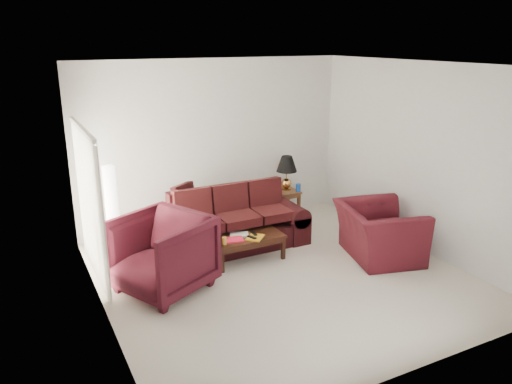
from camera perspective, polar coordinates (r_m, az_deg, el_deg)
floor at (r=7.40m, az=3.03°, el=-9.55°), size 5.00×5.00×0.00m
blinds at (r=7.41m, az=-18.57°, el=-1.39°), size 0.10×2.00×2.16m
sofa at (r=8.17m, az=-2.38°, el=-3.18°), size 2.36×1.03×0.96m
throw_pillow at (r=8.47m, az=-8.18°, el=-0.61°), size 0.51×0.43×0.47m
end_table at (r=9.61m, az=3.24°, el=-1.36°), size 0.53×0.53×0.54m
table_lamp at (r=9.49m, az=3.52°, el=2.18°), size 0.51×0.51×0.66m
clock at (r=9.30m, az=2.44°, el=0.18°), size 0.14×0.08×0.13m
blue_canister at (r=9.47m, az=4.85°, el=0.51°), size 0.10×0.10×0.15m
picture_frame at (r=9.57m, az=2.24°, el=0.74°), size 0.18×0.19×0.05m
floor_lamp at (r=8.22m, az=-16.13°, el=-1.91°), size 0.27×0.27×1.46m
armchair_left at (r=6.91m, az=-10.76°, el=-7.00°), size 1.56×1.54×1.07m
armchair_right at (r=8.07m, az=13.85°, el=-4.47°), size 1.41×1.52×0.83m
coffee_table at (r=7.82m, az=-1.08°, el=-6.39°), size 1.22×0.76×0.40m
magazine_red at (r=7.59m, az=-2.58°, el=-5.45°), size 0.33×0.28×0.02m
magazine_white at (r=7.78m, az=-1.94°, el=-4.86°), size 0.34×0.30×0.02m
magazine_orange at (r=7.66m, az=-0.08°, el=-5.22°), size 0.37×0.37×0.02m
remote_a at (r=7.62m, az=-0.48°, el=-5.17°), size 0.10×0.17×0.02m
remote_b at (r=7.76m, az=-0.21°, el=-4.76°), size 0.07×0.17×0.02m
yellow_glass at (r=7.43m, az=-3.63°, el=-5.57°), size 0.08×0.08×0.11m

